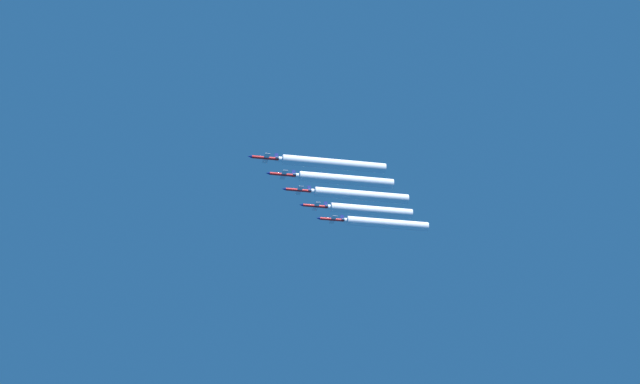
{
  "coord_description": "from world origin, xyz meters",
  "views": [
    {
      "loc": [
        -408.38,
        72.31,
        1.81
      ],
      "look_at": [
        -0.06,
        -8.99,
        195.63
      ],
      "focal_mm": 60.86,
      "sensor_mm": 36.0,
      "label": 1
    }
  ],
  "objects_px": {
    "jet_fourth_echelon": "(314,206)",
    "jet_fifth_echelon": "(331,219)",
    "jet_second_echelon": "(282,174)",
    "jet_third_echelon": "(297,190)",
    "jet_lead": "(264,158)"
  },
  "relations": [
    {
      "from": "jet_third_echelon",
      "to": "jet_lead",
      "type": "bearing_deg",
      "value": 141.14
    },
    {
      "from": "jet_third_echelon",
      "to": "jet_fourth_echelon",
      "type": "xyz_separation_m",
      "value": [
        10.33,
        -9.33,
        -1.99
      ]
    },
    {
      "from": "jet_fifth_echelon",
      "to": "jet_third_echelon",
      "type": "bearing_deg",
      "value": 137.02
    },
    {
      "from": "jet_second_echelon",
      "to": "jet_lead",
      "type": "bearing_deg",
      "value": 139.53
    },
    {
      "from": "jet_third_echelon",
      "to": "jet_second_echelon",
      "type": "bearing_deg",
      "value": 142.69
    },
    {
      "from": "jet_fifth_echelon",
      "to": "jet_fourth_echelon",
      "type": "bearing_deg",
      "value": 136.11
    },
    {
      "from": "jet_lead",
      "to": "jet_fifth_echelon",
      "type": "distance_m",
      "value": 55.88
    },
    {
      "from": "jet_second_echelon",
      "to": "jet_fifth_echelon",
      "type": "distance_m",
      "value": 41.97
    },
    {
      "from": "jet_lead",
      "to": "jet_fourth_echelon",
      "type": "distance_m",
      "value": 42.23
    },
    {
      "from": "jet_lead",
      "to": "jet_fourth_echelon",
      "type": "xyz_separation_m",
      "value": [
        32.17,
        -26.93,
        -4.74
      ]
    },
    {
      "from": "jet_fourth_echelon",
      "to": "jet_fifth_echelon",
      "type": "relative_size",
      "value": 1.0
    },
    {
      "from": "jet_lead",
      "to": "jet_fifth_echelon",
      "type": "relative_size",
      "value": 1.0
    },
    {
      "from": "jet_fourth_echelon",
      "to": "jet_fifth_echelon",
      "type": "distance_m",
      "value": 13.68
    },
    {
      "from": "jet_lead",
      "to": "jet_second_echelon",
      "type": "xyz_separation_m",
      "value": [
        10.51,
        -8.96,
        -1.61
      ]
    },
    {
      "from": "jet_second_echelon",
      "to": "jet_fifth_echelon",
      "type": "relative_size",
      "value": 1.0
    }
  ]
}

